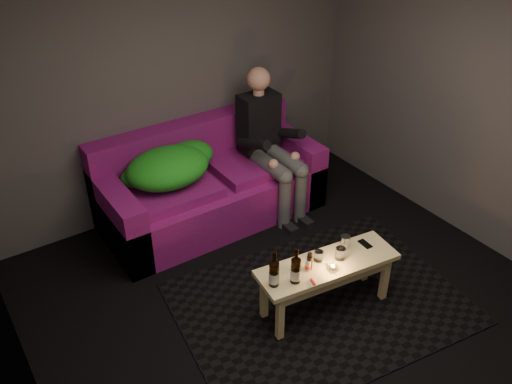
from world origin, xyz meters
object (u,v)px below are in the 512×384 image
at_px(beer_bottle_a, 274,273).
at_px(person, 269,141).
at_px(beer_bottle_b, 296,270).
at_px(steel_cup, 345,242).
at_px(sofa, 209,186).
at_px(coffee_table, 327,271).

bearing_deg(beer_bottle_a, person, 56.23).
bearing_deg(beer_bottle_b, person, 61.45).
xyz_separation_m(person, steel_cup, (-0.26, -1.44, -0.23)).
height_order(sofa, steel_cup, sofa).
distance_m(sofa, beer_bottle_a, 1.73).
bearing_deg(beer_bottle_b, coffee_table, 4.95).
height_order(beer_bottle_a, beer_bottle_b, same).
distance_m(beer_bottle_a, beer_bottle_b, 0.16).
bearing_deg(beer_bottle_b, steel_cup, 10.31).
bearing_deg(sofa, beer_bottle_b, -97.98).
xyz_separation_m(beer_bottle_a, beer_bottle_b, (0.15, -0.06, -0.00)).
height_order(sofa, beer_bottle_a, sofa).
bearing_deg(coffee_table, beer_bottle_a, 176.56).
relative_size(coffee_table, beer_bottle_a, 3.88).
relative_size(beer_bottle_a, beer_bottle_b, 1.00).
xyz_separation_m(coffee_table, beer_bottle_a, (-0.50, 0.03, 0.20)).
xyz_separation_m(person, coffee_table, (-0.50, -1.52, -0.37)).
bearing_deg(beer_bottle_b, beer_bottle_a, 158.60).
distance_m(beer_bottle_a, steel_cup, 0.74).
height_order(sofa, coffee_table, sofa).
relative_size(person, beer_bottle_b, 4.75).
distance_m(sofa, beer_bottle_b, 1.76).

